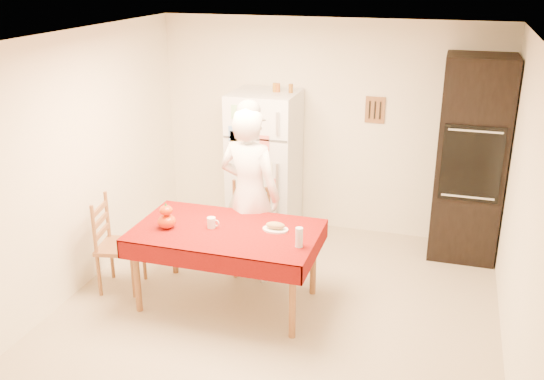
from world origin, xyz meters
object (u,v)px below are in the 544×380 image
at_px(chair_far, 252,223).
at_px(bread_plate, 275,229).
at_px(pumpkin_lower, 167,221).
at_px(wine_glass, 299,237).
at_px(oven_cabinet, 471,160).
at_px(dining_table, 226,236).
at_px(chair_left, 113,241).
at_px(coffee_mug, 211,223).
at_px(refrigerator, 265,164).
at_px(seated_woman, 250,195).

relative_size(chair_far, bread_plate, 3.96).
distance_m(pumpkin_lower, wine_glass, 1.27).
distance_m(oven_cabinet, pumpkin_lower, 3.25).
height_order(dining_table, bread_plate, bread_plate).
xyz_separation_m(chair_left, pumpkin_lower, (0.63, -0.07, 0.32)).
bearing_deg(coffee_mug, dining_table, 0.62).
height_order(chair_left, bread_plate, chair_left).
bearing_deg(chair_left, chair_far, -66.46).
bearing_deg(pumpkin_lower, refrigerator, 78.16).
bearing_deg(refrigerator, coffee_mug, -89.54).
bearing_deg(oven_cabinet, dining_table, -140.85).
height_order(dining_table, pumpkin_lower, pumpkin_lower).
xyz_separation_m(oven_cabinet, chair_left, (-3.29, -1.78, -0.59)).
bearing_deg(oven_cabinet, chair_left, -151.60).
distance_m(dining_table, seated_woman, 0.60).
bearing_deg(oven_cabinet, bread_plate, -136.14).
height_order(chair_left, pumpkin_lower, chair_left).
xyz_separation_m(dining_table, bread_plate, (0.44, 0.11, 0.08)).
height_order(dining_table, wine_glass, wine_glass).
bearing_deg(pumpkin_lower, coffee_mug, 17.46).
height_order(refrigerator, chair_left, refrigerator).
distance_m(oven_cabinet, seated_woman, 2.39).
bearing_deg(seated_woman, chair_far, -65.45).
xyz_separation_m(chair_left, seated_woman, (1.21, 0.62, 0.39)).
distance_m(seated_woman, bread_plate, 0.62).
bearing_deg(chair_left, wine_glass, -104.38).
bearing_deg(oven_cabinet, wine_glass, -126.47).
bearing_deg(wine_glass, bread_plate, 137.80).
xyz_separation_m(seated_woman, wine_glass, (0.70, -0.72, -0.05)).
bearing_deg(coffee_mug, chair_far, 79.94).
height_order(oven_cabinet, seated_woman, oven_cabinet).
height_order(coffee_mug, pumpkin_lower, pumpkin_lower).
xyz_separation_m(dining_table, pumpkin_lower, (-0.54, -0.12, 0.13)).
relative_size(dining_table, chair_far, 1.79).
height_order(chair_far, chair_left, same).
height_order(chair_left, seated_woman, seated_woman).
xyz_separation_m(refrigerator, oven_cabinet, (2.28, 0.05, 0.25)).
distance_m(dining_table, chair_far, 0.78).
distance_m(chair_far, pumpkin_lower, 1.07).
relative_size(chair_far, wine_glass, 5.40).
distance_m(seated_woman, pumpkin_lower, 0.90).
xyz_separation_m(dining_table, wine_glass, (0.73, -0.15, 0.16)).
bearing_deg(pumpkin_lower, oven_cabinet, 34.86).
height_order(chair_far, wine_glass, chair_far).
distance_m(chair_far, chair_left, 1.41).
height_order(oven_cabinet, wine_glass, oven_cabinet).
distance_m(dining_table, coffee_mug, 0.19).
distance_m(oven_cabinet, chair_left, 3.79).
relative_size(refrigerator, chair_far, 1.79).
bearing_deg(chair_left, coffee_mug, -98.49).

